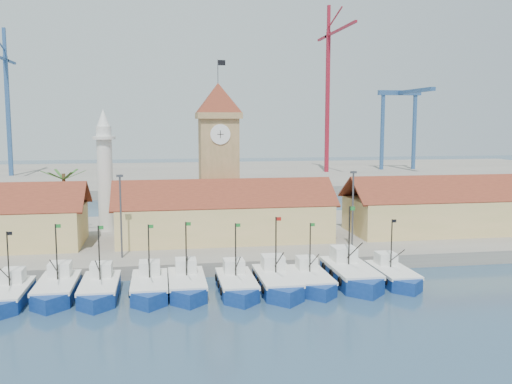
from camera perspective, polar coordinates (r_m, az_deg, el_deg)
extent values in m
plane|color=#1C394C|center=(53.02, -0.75, -10.65)|extent=(400.00, 400.00, 0.00)
cube|color=gray|center=(75.89, -3.55, -4.65)|extent=(140.00, 32.00, 1.50)
cube|color=gray|center=(160.81, -6.79, 1.61)|extent=(240.00, 80.00, 2.00)
cube|color=navy|center=(56.35, -23.48, -9.69)|extent=(3.21, 7.26, 1.65)
cube|color=silver|center=(56.12, -23.52, -8.88)|extent=(3.27, 7.46, 0.32)
cube|color=silver|center=(57.64, -23.12, -7.70)|extent=(1.93, 2.02, 1.28)
cylinder|color=black|center=(55.93, -23.54, -6.22)|extent=(0.13, 0.13, 5.13)
cube|color=black|center=(55.40, -23.43, -3.82)|extent=(0.46, 0.02, 0.32)
cube|color=navy|center=(56.62, -19.25, -9.39)|extent=(3.38, 7.64, 1.74)
cube|color=navy|center=(53.02, -19.95, -10.54)|extent=(3.38, 3.38, 1.74)
cube|color=silver|center=(56.39, -19.29, -8.54)|extent=(3.45, 7.86, 0.34)
cube|color=silver|center=(58.02, -19.01, -7.31)|extent=(2.03, 2.12, 1.35)
cylinder|color=black|center=(56.21, -19.32, -5.76)|extent=(0.14, 0.14, 5.40)
cube|color=#197226|center=(55.68, -19.18, -3.23)|extent=(0.48, 0.02, 0.34)
cube|color=navy|center=(55.51, -15.35, -9.59)|extent=(3.30, 7.47, 1.70)
cube|color=navy|center=(51.95, -15.76, -10.76)|extent=(3.30, 3.30, 1.70)
cube|color=silver|center=(55.27, -15.37, -8.74)|extent=(3.37, 7.68, 0.33)
cube|color=silver|center=(56.87, -15.21, -7.50)|extent=(1.98, 2.08, 1.32)
cylinder|color=black|center=(55.08, -15.42, -5.96)|extent=(0.13, 0.13, 5.28)
cube|color=#197226|center=(54.57, -15.25, -3.45)|extent=(0.47, 0.02, 0.33)
cube|color=navy|center=(55.15, -10.59, -9.56)|extent=(3.29, 7.45, 1.69)
cube|color=navy|center=(51.59, -10.65, -10.74)|extent=(3.29, 3.29, 1.69)
cube|color=silver|center=(54.92, -10.61, -8.72)|extent=(3.36, 7.65, 0.33)
cube|color=silver|center=(56.52, -10.59, -7.47)|extent=(1.97, 2.07, 1.32)
cylinder|color=black|center=(54.72, -10.66, -5.93)|extent=(0.13, 0.13, 5.27)
cube|color=#197226|center=(54.23, -10.47, -3.41)|extent=(0.47, 0.02, 0.33)
cube|color=navy|center=(55.33, -6.92, -9.43)|extent=(3.35, 7.57, 1.72)
cube|color=navy|center=(51.71, -6.72, -10.61)|extent=(3.35, 3.35, 1.72)
cube|color=silver|center=(55.09, -6.93, -8.57)|extent=(3.41, 7.78, 0.33)
cube|color=silver|center=(56.72, -7.04, -7.32)|extent=(2.01, 2.10, 1.34)
cylinder|color=black|center=(54.90, -7.00, -5.75)|extent=(0.13, 0.13, 5.35)
cube|color=#197226|center=(54.41, -6.79, -3.19)|extent=(0.48, 0.02, 0.33)
cube|color=navy|center=(55.00, -1.97, -9.49)|extent=(3.28, 7.42, 1.69)
cube|color=navy|center=(51.49, -1.41, -10.66)|extent=(3.28, 3.28, 1.69)
cube|color=silver|center=(54.77, -1.98, -8.65)|extent=(3.35, 7.63, 0.33)
cube|color=silver|center=(56.35, -2.23, -7.41)|extent=(1.97, 2.06, 1.31)
cylinder|color=black|center=(54.57, -2.05, -5.86)|extent=(0.13, 0.13, 5.25)
cube|color=#197226|center=(54.11, -1.82, -3.33)|extent=(0.47, 0.02, 0.33)
cube|color=navy|center=(55.66, 2.09, -9.25)|extent=(3.52, 7.98, 1.81)
cube|color=navy|center=(51.93, 3.00, -10.47)|extent=(3.52, 3.52, 1.81)
cube|color=silver|center=(55.41, 2.10, -8.35)|extent=(3.59, 8.20, 0.35)
cube|color=silver|center=(57.09, 1.69, -7.05)|extent=(2.11, 2.22, 1.41)
cylinder|color=black|center=(55.21, 2.00, -5.40)|extent=(0.14, 0.14, 5.64)
cube|color=#A5140F|center=(54.75, 2.27, -2.71)|extent=(0.50, 0.02, 0.35)
cube|color=navy|center=(56.77, 5.51, -9.01)|extent=(3.16, 7.14, 1.62)
cube|color=navy|center=(53.47, 6.52, -10.04)|extent=(3.16, 3.16, 1.62)
cube|color=silver|center=(56.55, 5.52, -8.22)|extent=(3.22, 7.34, 0.32)
cube|color=silver|center=(58.04, 5.07, -7.08)|extent=(1.89, 1.98, 1.26)
cylinder|color=black|center=(56.36, 5.43, -5.62)|extent=(0.13, 0.13, 5.05)
cube|color=#197226|center=(55.96, 5.68, -3.27)|extent=(0.45, 0.02, 0.32)
cube|color=navy|center=(58.86, 9.40, -8.39)|extent=(3.84, 8.69, 1.98)
cube|color=navy|center=(54.93, 10.89, -9.55)|extent=(3.84, 3.84, 1.98)
cube|color=silver|center=(58.61, 9.42, -7.46)|extent=(3.92, 8.93, 0.38)
cube|color=silver|center=(60.39, 8.76, -6.15)|extent=(2.30, 2.41, 1.54)
cylinder|color=black|center=(58.42, 9.31, -4.41)|extent=(0.15, 0.15, 6.15)
cube|color=#197226|center=(58.02, 9.62, -1.63)|extent=(0.55, 0.02, 0.38)
cube|color=navy|center=(59.85, 13.47, -8.33)|extent=(3.18, 7.20, 1.64)
cube|color=navy|center=(56.68, 14.91, -9.24)|extent=(3.18, 3.18, 1.64)
cube|color=silver|center=(59.64, 13.49, -7.57)|extent=(3.25, 7.40, 0.32)
cube|color=silver|center=(61.07, 12.85, -6.50)|extent=(1.91, 2.00, 1.27)
cylinder|color=black|center=(59.46, 13.39, -5.09)|extent=(0.13, 0.13, 5.09)
cube|color=black|center=(59.11, 13.66, -2.83)|extent=(0.45, 0.02, 0.32)
cube|color=#E4BE7D|center=(71.42, -3.23, -2.93)|extent=(26.00, 10.00, 4.50)
cube|color=brown|center=(68.40, -3.02, -0.20)|extent=(27.04, 5.13, 3.21)
cube|color=brown|center=(73.34, -3.46, 0.29)|extent=(27.04, 5.13, 3.21)
cube|color=#E4BE7D|center=(81.37, 19.80, -2.11)|extent=(30.00, 10.00, 4.50)
cube|color=brown|center=(78.73, 20.80, 0.30)|extent=(31.20, 5.13, 3.21)
cube|color=brown|center=(83.05, 19.06, 0.71)|extent=(31.20, 5.13, 3.21)
cube|color=tan|center=(76.64, -3.75, 1.71)|extent=(5.00, 5.00, 15.00)
cube|color=tan|center=(76.31, -3.80, 7.62)|extent=(5.80, 5.80, 0.80)
pyramid|color=brown|center=(76.37, -3.82, 9.35)|extent=(5.80, 5.80, 4.00)
cylinder|color=white|center=(73.79, -3.58, 5.78)|extent=(2.60, 0.15, 2.60)
cube|color=black|center=(73.71, -3.58, 5.78)|extent=(0.08, 0.02, 1.00)
cube|color=black|center=(73.71, -3.58, 5.78)|extent=(0.80, 0.02, 0.08)
cylinder|color=#3F3F44|center=(76.59, -3.84, 11.96)|extent=(0.10, 0.10, 3.00)
cube|color=black|center=(76.74, -3.46, 12.78)|extent=(1.00, 0.03, 0.70)
cylinder|color=silver|center=(78.62, -14.84, 1.25)|extent=(2.00, 2.00, 14.00)
cylinder|color=silver|center=(78.28, -14.97, 5.26)|extent=(3.00, 3.00, 0.40)
cone|color=silver|center=(78.25, -15.03, 7.16)|extent=(1.80, 1.80, 2.40)
cylinder|color=brown|center=(77.63, -18.58, -1.18)|extent=(0.44, 0.44, 8.00)
cube|color=#2C6221|center=(76.99, -17.67, 1.64)|extent=(2.80, 0.35, 1.18)
cube|color=#2C6221|center=(78.29, -18.05, 1.71)|extent=(1.71, 2.60, 1.18)
cube|color=#2C6221|center=(78.51, -19.06, 1.68)|extent=(1.71, 2.60, 1.18)
cube|color=#2C6221|center=(77.44, -19.72, 1.58)|extent=(2.80, 0.35, 1.18)
cube|color=#2C6221|center=(76.12, -19.36, 1.51)|extent=(1.71, 2.60, 1.18)
cube|color=#2C6221|center=(75.90, -18.32, 1.54)|extent=(1.71, 2.60, 1.18)
cylinder|color=#3F3F44|center=(62.88, -13.36, -2.41)|extent=(0.20, 0.20, 9.00)
cube|color=#3F3F44|center=(62.32, -13.47, 1.59)|extent=(0.70, 0.25, 0.25)
cylinder|color=#3F3F44|center=(66.40, 9.65, -1.82)|extent=(0.20, 0.20, 9.00)
cube|color=#3F3F44|center=(65.87, 9.73, 1.97)|extent=(0.70, 0.25, 0.25)
cube|color=#2C5388|center=(162.58, -23.53, 6.95)|extent=(1.00, 1.00, 30.93)
cube|color=#2C5388|center=(168.18, -23.36, 11.88)|extent=(0.60, 10.00, 0.60)
cube|color=#2C5388|center=(163.84, -23.86, 13.59)|extent=(0.80, 0.80, 7.00)
cube|color=maroon|center=(161.79, 7.16, 8.85)|extent=(1.00, 1.00, 38.67)
cube|color=maroon|center=(153.96, 8.38, 15.78)|extent=(0.60, 25.00, 0.60)
cube|color=maroon|center=(168.15, 6.75, 15.06)|extent=(0.60, 10.00, 0.60)
cube|color=maroon|center=(164.11, 7.28, 16.84)|extent=(0.80, 0.80, 7.00)
cube|color=#2C5388|center=(172.55, 12.52, 5.86)|extent=(0.90, 0.90, 22.00)
cube|color=#2C5388|center=(176.54, 15.54, 5.79)|extent=(0.90, 0.90, 22.00)
cube|color=#2C5388|center=(174.66, 14.16, 9.60)|extent=(13.00, 1.40, 1.40)
cube|color=#2C5388|center=(165.55, 15.57, 9.70)|extent=(1.40, 22.00, 1.00)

